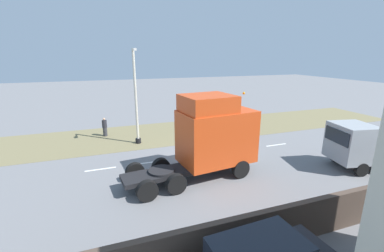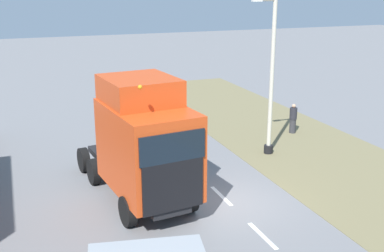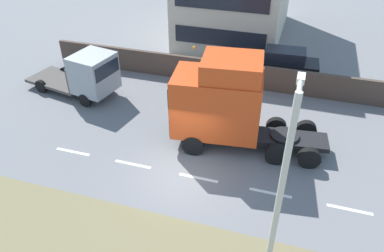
% 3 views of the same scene
% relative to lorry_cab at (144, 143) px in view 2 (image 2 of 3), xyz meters
% --- Properties ---
extents(ground_plane, '(120.00, 120.00, 0.00)m').
position_rel_lorry_cab_xyz_m(ground_plane, '(-2.86, 1.05, -2.33)').
color(ground_plane, slate).
rests_on(ground_plane, ground).
extents(grass_verge, '(7.00, 44.00, 0.01)m').
position_rel_lorry_cab_xyz_m(grass_verge, '(-8.86, 1.05, -2.32)').
color(grass_verge, olive).
rests_on(grass_verge, ground).
extents(lane_markings, '(0.16, 14.60, 0.00)m').
position_rel_lorry_cab_xyz_m(lane_markings, '(-2.86, 0.35, -2.33)').
color(lane_markings, white).
rests_on(lane_markings, ground).
extents(lorry_cab, '(3.31, 7.65, 4.77)m').
position_rel_lorry_cab_xyz_m(lorry_cab, '(0.00, 0.00, 0.00)').
color(lorry_cab, black).
rests_on(lorry_cab, ground).
extents(lamp_post, '(1.33, 0.42, 7.15)m').
position_rel_lorry_cab_xyz_m(lamp_post, '(-6.82, -3.18, 0.87)').
color(lamp_post, black).
rests_on(lamp_post, ground).
extents(pedestrian, '(0.39, 0.39, 1.60)m').
position_rel_lorry_cab_xyz_m(pedestrian, '(-9.69, -5.55, -1.55)').
color(pedestrian, '#333338').
rests_on(pedestrian, ground).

